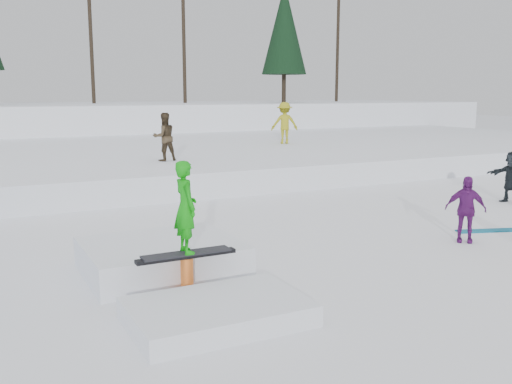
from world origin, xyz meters
name	(u,v)px	position (x,y,z in m)	size (l,w,h in m)	color
ground	(282,274)	(0.00, 0.00, 0.00)	(120.00, 120.00, 0.00)	white
snow_berm	(48,123)	(0.00, 30.00, 1.20)	(60.00, 14.00, 2.40)	white
snow_midrise	(94,158)	(0.00, 16.00, 0.40)	(50.00, 18.00, 0.80)	white
treeline	(148,23)	(6.18, 28.28, 7.45)	(40.24, 4.22, 10.50)	black
walker_olive	(164,137)	(1.30, 10.48, 1.62)	(0.80, 0.62, 1.65)	#3C2F1E
walker_ygreen	(285,123)	(8.29, 14.43, 1.74)	(1.22, 0.70, 1.89)	#9C9718
spectator_purple	(465,209)	(4.50, 0.15, 0.70)	(0.82, 0.34, 1.41)	#5E1969
spectator_dark	(512,177)	(9.05, 2.71, 0.75)	(1.39, 0.44, 1.50)	black
loose_board_teal	(487,231)	(5.68, 0.58, 0.01)	(1.40, 0.28, 0.03)	#0E5D7E
jib_rail_feature	(175,266)	(-1.84, 0.34, 0.30)	(2.60, 4.40, 2.11)	white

